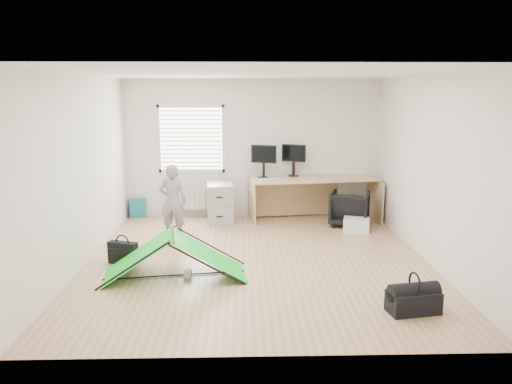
{
  "coord_description": "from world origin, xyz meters",
  "views": [
    {
      "loc": [
        -0.21,
        -7.06,
        2.46
      ],
      "look_at": [
        0.0,
        0.4,
        0.95
      ],
      "focal_mm": 35.0,
      "sensor_mm": 36.0,
      "label": 1
    }
  ],
  "objects_px": {
    "laptop_bag": "(123,253)",
    "duffel_bag": "(413,302)",
    "kite": "(174,255)",
    "filing_cabinet": "(220,203)",
    "thermos": "(296,170)",
    "monitor_left": "(264,166)",
    "person": "(173,201)",
    "desk": "(314,199)",
    "monitor_right": "(293,165)",
    "office_chair": "(350,209)",
    "storage_crate": "(356,225)"
  },
  "relations": [
    {
      "from": "desk",
      "to": "laptop_bag",
      "type": "relative_size",
      "value": 5.56
    },
    {
      "from": "office_chair",
      "to": "duffel_bag",
      "type": "xyz_separation_m",
      "value": [
        -0.07,
        -3.75,
        -0.19
      ]
    },
    {
      "from": "monitor_right",
      "to": "duffel_bag",
      "type": "xyz_separation_m",
      "value": [
        0.92,
        -4.4,
        -0.93
      ]
    },
    {
      "from": "duffel_bag",
      "to": "kite",
      "type": "bearing_deg",
      "value": 146.99
    },
    {
      "from": "laptop_bag",
      "to": "duffel_bag",
      "type": "bearing_deg",
      "value": -5.68
    },
    {
      "from": "monitor_left",
      "to": "storage_crate",
      "type": "xyz_separation_m",
      "value": [
        1.62,
        -0.88,
        -0.94
      ]
    },
    {
      "from": "monitor_left",
      "to": "laptop_bag",
      "type": "relative_size",
      "value": 1.12
    },
    {
      "from": "kite",
      "to": "monitor_left",
      "type": "bearing_deg",
      "value": 57.55
    },
    {
      "from": "kite",
      "to": "filing_cabinet",
      "type": "bearing_deg",
      "value": 71.72
    },
    {
      "from": "filing_cabinet",
      "to": "thermos",
      "type": "distance_m",
      "value": 1.63
    },
    {
      "from": "monitor_right",
      "to": "kite",
      "type": "height_order",
      "value": "monitor_right"
    },
    {
      "from": "monitor_right",
      "to": "storage_crate",
      "type": "bearing_deg",
      "value": -22.96
    },
    {
      "from": "laptop_bag",
      "to": "duffel_bag",
      "type": "relative_size",
      "value": 0.76
    },
    {
      "from": "filing_cabinet",
      "to": "thermos",
      "type": "relative_size",
      "value": 3.31
    },
    {
      "from": "desk",
      "to": "person",
      "type": "relative_size",
      "value": 1.91
    },
    {
      "from": "office_chair",
      "to": "storage_crate",
      "type": "distance_m",
      "value": 0.49
    },
    {
      "from": "desk",
      "to": "duffel_bag",
      "type": "relative_size",
      "value": 4.24
    },
    {
      "from": "monitor_left",
      "to": "storage_crate",
      "type": "distance_m",
      "value": 2.06
    },
    {
      "from": "desk",
      "to": "duffel_bag",
      "type": "bearing_deg",
      "value": -90.62
    },
    {
      "from": "thermos",
      "to": "kite",
      "type": "height_order",
      "value": "thermos"
    },
    {
      "from": "person",
      "to": "laptop_bag",
      "type": "distance_m",
      "value": 1.52
    },
    {
      "from": "kite",
      "to": "duffel_bag",
      "type": "xyz_separation_m",
      "value": [
        2.85,
        -1.2,
        -0.17
      ]
    },
    {
      "from": "filing_cabinet",
      "to": "laptop_bag",
      "type": "bearing_deg",
      "value": -123.85
    },
    {
      "from": "storage_crate",
      "to": "laptop_bag",
      "type": "bearing_deg",
      "value": -157.33
    },
    {
      "from": "monitor_right",
      "to": "laptop_bag",
      "type": "bearing_deg",
      "value": -111.54
    },
    {
      "from": "person",
      "to": "thermos",
      "type": "bearing_deg",
      "value": -144.94
    },
    {
      "from": "thermos",
      "to": "storage_crate",
      "type": "bearing_deg",
      "value": -49.13
    },
    {
      "from": "monitor_right",
      "to": "thermos",
      "type": "relative_size",
      "value": 2.12
    },
    {
      "from": "desk",
      "to": "duffel_bag",
      "type": "xyz_separation_m",
      "value": [
        0.55,
        -4.15,
        -0.29
      ]
    },
    {
      "from": "monitor_left",
      "to": "laptop_bag",
      "type": "xyz_separation_m",
      "value": [
        -2.14,
        -2.45,
        -0.9
      ]
    },
    {
      "from": "monitor_left",
      "to": "person",
      "type": "xyz_separation_m",
      "value": [
        -1.59,
        -1.12,
        -0.43
      ]
    },
    {
      "from": "monitor_right",
      "to": "person",
      "type": "height_order",
      "value": "monitor_right"
    },
    {
      "from": "desk",
      "to": "kite",
      "type": "bearing_deg",
      "value": -136.08
    },
    {
      "from": "laptop_bag",
      "to": "office_chair",
      "type": "bearing_deg",
      "value": 48.08
    },
    {
      "from": "monitor_right",
      "to": "office_chair",
      "type": "distance_m",
      "value": 1.4
    },
    {
      "from": "monitor_left",
      "to": "thermos",
      "type": "height_order",
      "value": "monitor_left"
    },
    {
      "from": "desk",
      "to": "filing_cabinet",
      "type": "relative_size",
      "value": 3.25
    },
    {
      "from": "kite",
      "to": "office_chair",
      "type": "bearing_deg",
      "value": 32.79
    },
    {
      "from": "monitor_right",
      "to": "thermos",
      "type": "xyz_separation_m",
      "value": [
        0.06,
        0.02,
        -0.12
      ]
    },
    {
      "from": "monitor_left",
      "to": "monitor_right",
      "type": "relative_size",
      "value": 1.02
    },
    {
      "from": "thermos",
      "to": "laptop_bag",
      "type": "xyz_separation_m",
      "value": [
        -2.79,
        -2.69,
        -0.78
      ]
    },
    {
      "from": "kite",
      "to": "storage_crate",
      "type": "height_order",
      "value": "kite"
    },
    {
      "from": "duffel_bag",
      "to": "monitor_left",
      "type": "bearing_deg",
      "value": 99.84
    },
    {
      "from": "duffel_bag",
      "to": "monitor_right",
      "type": "bearing_deg",
      "value": 91.75
    },
    {
      "from": "laptop_bag",
      "to": "monitor_right",
      "type": "bearing_deg",
      "value": 63.97
    },
    {
      "from": "storage_crate",
      "to": "laptop_bag",
      "type": "distance_m",
      "value": 4.08
    },
    {
      "from": "filing_cabinet",
      "to": "duffel_bag",
      "type": "xyz_separation_m",
      "value": [
        2.35,
        -4.05,
        -0.25
      ]
    },
    {
      "from": "duffel_bag",
      "to": "person",
      "type": "bearing_deg",
      "value": 125.34
    },
    {
      "from": "storage_crate",
      "to": "office_chair",
      "type": "bearing_deg",
      "value": 94.2
    },
    {
      "from": "office_chair",
      "to": "kite",
      "type": "height_order",
      "value": "office_chair"
    }
  ]
}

